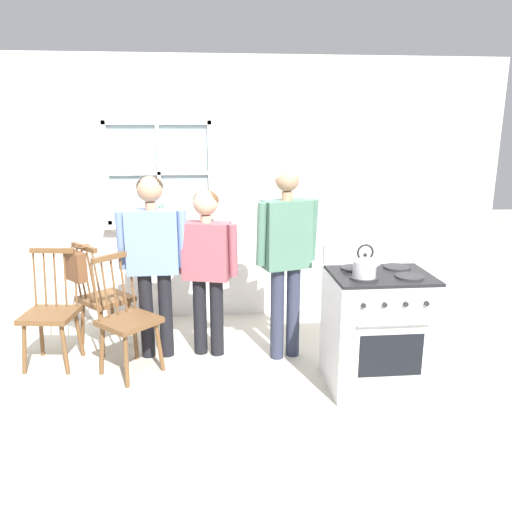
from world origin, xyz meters
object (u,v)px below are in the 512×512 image
object	(u,v)px
chair_by_window	(104,299)
chair_center_cluster	(51,314)
chair_near_wall	(127,320)
person_elderly_left	(153,249)
person_adult_right	(286,245)
stove	(377,328)
handbag	(76,266)
potted_plant	(161,217)
kettle	(365,266)
person_teen_center	(207,256)

from	to	relation	value
chair_by_window	chair_center_cluster	world-z (taller)	same
chair_near_wall	person_elderly_left	size ratio (longest dim) A/B	0.62
person_elderly_left	person_adult_right	xyz separation A→B (m)	(1.14, -0.12, 0.04)
stove	handbag	xyz separation A→B (m)	(-2.46, 0.78, 0.36)
chair_center_cluster	potted_plant	size ratio (longest dim) A/B	4.04
chair_near_wall	kettle	distance (m)	1.97
chair_by_window	stove	world-z (taller)	stove
stove	person_adult_right	bearing A→B (deg)	139.14
chair_center_cluster	person_elderly_left	bearing A→B (deg)	11.66
chair_near_wall	person_elderly_left	distance (m)	0.64
kettle	person_elderly_left	bearing A→B (deg)	153.39
chair_by_window	stove	distance (m)	2.47
chair_near_wall	person_elderly_left	world-z (taller)	person_elderly_left
chair_near_wall	handbag	size ratio (longest dim) A/B	3.26
chair_near_wall	stove	world-z (taller)	stove
person_elderly_left	potted_plant	bearing A→B (deg)	89.27
handbag	chair_center_cluster	bearing A→B (deg)	-138.62
chair_center_cluster	potted_plant	world-z (taller)	potted_plant
person_teen_center	potted_plant	world-z (taller)	person_teen_center
person_elderly_left	person_adult_right	distance (m)	1.14
chair_center_cluster	kettle	xyz separation A→B (m)	(2.49, -0.73, 0.57)
person_teen_center	person_adult_right	size ratio (longest dim) A/B	0.88
kettle	stove	bearing A→B (deg)	37.52
potted_plant	kettle	bearing A→B (deg)	-46.79
kettle	chair_center_cluster	bearing A→B (deg)	163.57
person_elderly_left	potted_plant	xyz separation A→B (m)	(-0.00, 0.91, 0.12)
chair_near_wall	potted_plant	bearing A→B (deg)	34.42
chair_by_window	stove	xyz separation A→B (m)	(2.29, -0.94, 0.01)
chair_center_cluster	stove	size ratio (longest dim) A/B	0.92
person_elderly_left	chair_center_cluster	bearing A→B (deg)	-176.08
person_teen_center	kettle	world-z (taller)	person_teen_center
potted_plant	person_teen_center	bearing A→B (deg)	-63.02
person_teen_center	stove	xyz separation A→B (m)	(1.32, -0.68, -0.44)
handbag	person_elderly_left	bearing A→B (deg)	-8.67
person_elderly_left	person_adult_right	size ratio (longest dim) A/B	0.95
person_adult_right	kettle	world-z (taller)	person_adult_right
chair_near_wall	person_teen_center	bearing A→B (deg)	-22.27
person_elderly_left	person_teen_center	size ratio (longest dim) A/B	1.08
person_elderly_left	person_teen_center	world-z (taller)	person_elderly_left
chair_by_window	person_elderly_left	world-z (taller)	person_elderly_left
chair_near_wall	person_elderly_left	xyz separation A→B (m)	(0.20, 0.29, 0.53)
chair_near_wall	person_adult_right	xyz separation A→B (m)	(1.34, 0.17, 0.57)
person_adult_right	potted_plant	bearing A→B (deg)	122.13
stove	potted_plant	distance (m)	2.47
person_adult_right	stove	size ratio (longest dim) A/B	1.56
chair_by_window	potted_plant	size ratio (longest dim) A/B	4.04
stove	kettle	size ratio (longest dim) A/B	4.39
person_adult_right	kettle	distance (m)	0.83
stove	kettle	xyz separation A→B (m)	(-0.17, -0.13, 0.55)
chair_center_cluster	stove	world-z (taller)	stove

